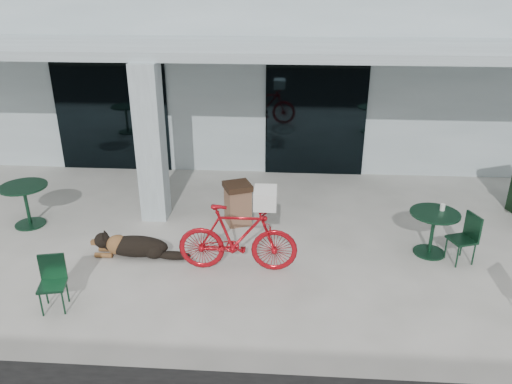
# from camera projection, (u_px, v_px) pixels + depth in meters

# --- Properties ---
(ground) EXTENTS (80.00, 80.00, 0.00)m
(ground) POSITION_uv_depth(u_px,v_px,m) (213.00, 281.00, 8.10)
(ground) COLOR beige
(ground) RESTS_ON ground
(building) EXTENTS (22.00, 7.00, 4.50)m
(building) POSITION_uv_depth(u_px,v_px,m) (252.00, 59.00, 14.98)
(building) COLOR silver
(building) RESTS_ON ground
(storefront_glass_left) EXTENTS (2.80, 0.06, 2.70)m
(storefront_glass_left) POSITION_uv_depth(u_px,v_px,m) (112.00, 117.00, 12.32)
(storefront_glass_left) COLOR black
(storefront_glass_left) RESTS_ON ground
(storefront_glass_right) EXTENTS (2.40, 0.06, 2.70)m
(storefront_glass_right) POSITION_uv_depth(u_px,v_px,m) (315.00, 121.00, 12.01)
(storefront_glass_right) COLOR black
(storefront_glass_right) RESTS_ON ground
(column) EXTENTS (0.50, 0.50, 3.12)m
(column) POSITION_uv_depth(u_px,v_px,m) (151.00, 144.00, 9.68)
(column) COLOR silver
(column) RESTS_ON ground
(overhang) EXTENTS (22.00, 2.80, 0.18)m
(overhang) POSITION_uv_depth(u_px,v_px,m) (233.00, 48.00, 10.11)
(overhang) COLOR silver
(overhang) RESTS_ON column
(bicycle) EXTENTS (1.98, 0.58, 1.19)m
(bicycle) POSITION_uv_depth(u_px,v_px,m) (238.00, 238.00, 8.21)
(bicycle) COLOR #AF0E17
(bicycle) RESTS_ON ground
(laundry_basket) EXTENTS (0.36, 0.49, 0.29)m
(laundry_basket) POSITION_uv_depth(u_px,v_px,m) (265.00, 198.00, 7.89)
(laundry_basket) COLOR white
(laundry_basket) RESTS_ON bicycle
(dog) EXTENTS (1.32, 0.45, 0.44)m
(dog) POSITION_uv_depth(u_px,v_px,m) (136.00, 245.00, 8.74)
(dog) COLOR black
(dog) RESTS_ON ground
(cup_near_dog) EXTENTS (0.12, 0.12, 0.11)m
(cup_near_dog) POSITION_uv_depth(u_px,v_px,m) (105.00, 244.00, 9.13)
(cup_near_dog) COLOR white
(cup_near_dog) RESTS_ON ground
(cafe_table_near) EXTENTS (1.18, 1.18, 0.84)m
(cafe_table_near) POSITION_uv_depth(u_px,v_px,m) (27.00, 206.00, 9.77)
(cafe_table_near) COLOR #133622
(cafe_table_near) RESTS_ON ground
(cafe_chair_near) EXTENTS (0.46, 0.49, 0.84)m
(cafe_chair_near) POSITION_uv_depth(u_px,v_px,m) (52.00, 285.00, 7.27)
(cafe_chair_near) COLOR #133622
(cafe_chair_near) RESTS_ON ground
(cafe_table_far) EXTENTS (0.90, 0.90, 0.80)m
(cafe_table_far) POSITION_uv_depth(u_px,v_px,m) (432.00, 233.00, 8.77)
(cafe_table_far) COLOR #133622
(cafe_table_far) RESTS_ON ground
(cafe_chair_far_b) EXTENTS (0.54, 0.52, 0.88)m
(cafe_chair_far_b) POSITION_uv_depth(u_px,v_px,m) (462.00, 239.00, 8.49)
(cafe_chair_far_b) COLOR #133622
(cafe_chair_far_b) RESTS_ON ground
(cup_on_table) EXTENTS (0.09, 0.09, 0.12)m
(cup_on_table) POSITION_uv_depth(u_px,v_px,m) (443.00, 207.00, 8.67)
(cup_on_table) COLOR white
(cup_on_table) RESTS_ON cafe_table_far
(trash_receptacle) EXTENTS (0.65, 0.65, 0.85)m
(trash_receptacle) POSITION_uv_depth(u_px,v_px,m) (238.00, 203.00, 9.85)
(trash_receptacle) COLOR brown
(trash_receptacle) RESTS_ON ground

